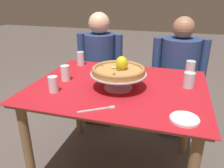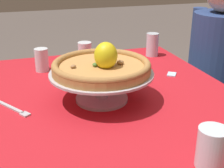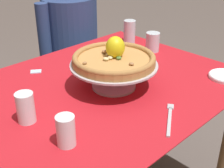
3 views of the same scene
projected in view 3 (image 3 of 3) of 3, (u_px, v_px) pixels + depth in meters
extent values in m
cylinder|color=olive|center=(120.00, 92.00, 2.10)|extent=(0.06, 0.06, 0.72)
cube|color=olive|center=(104.00, 87.00, 1.37)|extent=(1.13, 0.90, 0.02)
cube|color=red|center=(104.00, 84.00, 1.36)|extent=(1.17, 0.94, 0.00)
cylinder|color=#B7B7C1|center=(114.00, 86.00, 1.33)|extent=(0.19, 0.19, 0.01)
cylinder|color=#B7B7C1|center=(114.00, 75.00, 1.31)|extent=(0.04, 0.04, 0.09)
cylinder|color=#B7B7C1|center=(114.00, 65.00, 1.29)|extent=(0.37, 0.37, 0.01)
cylinder|color=#BC8447|center=(114.00, 61.00, 1.28)|extent=(0.34, 0.34, 0.02)
torus|color=#A6743E|center=(114.00, 57.00, 1.27)|extent=(0.34, 0.34, 0.02)
ellipsoid|color=beige|center=(110.00, 58.00, 1.26)|extent=(0.02, 0.03, 0.01)
ellipsoid|color=#4C7533|center=(119.00, 58.00, 1.26)|extent=(0.03, 0.03, 0.01)
ellipsoid|color=#996B42|center=(85.00, 63.00, 1.22)|extent=(0.02, 0.02, 0.01)
ellipsoid|color=#996B42|center=(105.00, 52.00, 1.32)|extent=(0.03, 0.03, 0.01)
ellipsoid|color=#996B42|center=(131.00, 64.00, 1.21)|extent=(0.02, 0.02, 0.01)
ellipsoid|color=#C63D28|center=(113.00, 55.00, 1.28)|extent=(0.03, 0.03, 0.02)
ellipsoid|color=beige|center=(109.00, 54.00, 1.29)|extent=(0.03, 0.02, 0.01)
ellipsoid|color=beige|center=(106.00, 59.00, 1.25)|extent=(0.03, 0.03, 0.01)
ellipsoid|color=yellow|center=(115.00, 47.00, 1.27)|extent=(0.10, 0.10, 0.09)
cylinder|color=white|center=(66.00, 131.00, 0.97)|extent=(0.06, 0.06, 0.10)
cylinder|color=silver|center=(66.00, 136.00, 0.97)|extent=(0.05, 0.05, 0.06)
cylinder|color=silver|center=(153.00, 42.00, 1.68)|extent=(0.07, 0.07, 0.10)
cylinder|color=silver|center=(152.00, 46.00, 1.70)|extent=(0.07, 0.07, 0.05)
cylinder|color=white|center=(26.00, 108.00, 1.08)|extent=(0.06, 0.06, 0.11)
cylinder|color=silver|center=(27.00, 116.00, 1.10)|extent=(0.06, 0.06, 0.04)
cylinder|color=silver|center=(129.00, 32.00, 1.80)|extent=(0.07, 0.07, 0.13)
cylinder|color=silver|center=(129.00, 36.00, 1.81)|extent=(0.06, 0.06, 0.09)
cube|color=#B7B7C1|center=(169.00, 122.00, 1.10)|extent=(0.16, 0.11, 0.01)
cube|color=#B7B7C1|center=(171.00, 107.00, 1.18)|extent=(0.04, 0.04, 0.01)
cube|color=silver|center=(36.00, 72.00, 1.47)|extent=(0.06, 0.06, 0.00)
cube|color=navy|center=(74.00, 96.00, 2.33)|extent=(0.31, 0.35, 0.46)
cylinder|color=navy|center=(70.00, 34.00, 2.11)|extent=(0.39, 0.39, 0.50)
cylinder|color=navy|center=(44.00, 37.00, 1.94)|extent=(0.08, 0.08, 0.42)
cylinder|color=navy|center=(91.00, 22.00, 2.24)|extent=(0.08, 0.08, 0.42)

